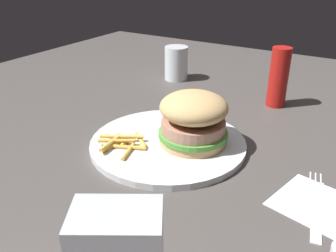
{
  "coord_description": "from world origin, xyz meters",
  "views": [
    {
      "loc": [
        -0.53,
        -0.28,
        0.33
      ],
      "look_at": [
        -0.02,
        0.03,
        0.04
      ],
      "focal_mm": 38.62,
      "sensor_mm": 36.0,
      "label": 1
    }
  ],
  "objects_px": {
    "plate": "(168,143)",
    "napkin": "(316,203)",
    "drink_glass": "(176,65)",
    "fork": "(316,201)",
    "sandwich": "(193,119)",
    "ketchup_bottle": "(279,77)",
    "fries_pile": "(122,142)"
  },
  "relations": [
    {
      "from": "sandwich",
      "to": "ketchup_bottle",
      "type": "relative_size",
      "value": 0.91
    },
    {
      "from": "plate",
      "to": "drink_glass",
      "type": "height_order",
      "value": "drink_glass"
    },
    {
      "from": "fork",
      "to": "ketchup_bottle",
      "type": "xyz_separation_m",
      "value": [
        0.34,
        0.16,
        0.07
      ]
    },
    {
      "from": "sandwich",
      "to": "drink_glass",
      "type": "height_order",
      "value": "sandwich"
    },
    {
      "from": "fries_pile",
      "to": "napkin",
      "type": "distance_m",
      "value": 0.34
    },
    {
      "from": "fork",
      "to": "drink_glass",
      "type": "height_order",
      "value": "drink_glass"
    },
    {
      "from": "napkin",
      "to": "fork",
      "type": "distance_m",
      "value": 0.0
    },
    {
      "from": "plate",
      "to": "napkin",
      "type": "height_order",
      "value": "plate"
    },
    {
      "from": "napkin",
      "to": "sandwich",
      "type": "bearing_deg",
      "value": 77.05
    },
    {
      "from": "plate",
      "to": "fork",
      "type": "relative_size",
      "value": 1.69
    },
    {
      "from": "fries_pile",
      "to": "napkin",
      "type": "relative_size",
      "value": 0.89
    },
    {
      "from": "fries_pile",
      "to": "fork",
      "type": "bearing_deg",
      "value": -85.73
    },
    {
      "from": "fork",
      "to": "plate",
      "type": "bearing_deg",
      "value": 82.84
    },
    {
      "from": "fries_pile",
      "to": "ketchup_bottle",
      "type": "relative_size",
      "value": 0.7
    },
    {
      "from": "sandwich",
      "to": "ketchup_bottle",
      "type": "bearing_deg",
      "value": -13.41
    },
    {
      "from": "plate",
      "to": "napkin",
      "type": "distance_m",
      "value": 0.28
    },
    {
      "from": "sandwich",
      "to": "fork",
      "type": "xyz_separation_m",
      "value": [
        -0.05,
        -0.23,
        -0.06
      ]
    },
    {
      "from": "ketchup_bottle",
      "to": "plate",
      "type": "bearing_deg",
      "value": 159.87
    },
    {
      "from": "plate",
      "to": "drink_glass",
      "type": "bearing_deg",
      "value": 28.26
    },
    {
      "from": "ketchup_bottle",
      "to": "napkin",
      "type": "bearing_deg",
      "value": -154.56
    },
    {
      "from": "napkin",
      "to": "ketchup_bottle",
      "type": "distance_m",
      "value": 0.39
    },
    {
      "from": "sandwich",
      "to": "drink_glass",
      "type": "relative_size",
      "value": 1.36
    },
    {
      "from": "fork",
      "to": "sandwich",
      "type": "bearing_deg",
      "value": 77.4
    },
    {
      "from": "fries_pile",
      "to": "ketchup_bottle",
      "type": "distance_m",
      "value": 0.41
    },
    {
      "from": "fries_pile",
      "to": "ketchup_bottle",
      "type": "height_order",
      "value": "ketchup_bottle"
    },
    {
      "from": "fries_pile",
      "to": "fork",
      "type": "xyz_separation_m",
      "value": [
        0.03,
        -0.34,
        -0.01
      ]
    },
    {
      "from": "ketchup_bottle",
      "to": "sandwich",
      "type": "bearing_deg",
      "value": 166.59
    },
    {
      "from": "sandwich",
      "to": "napkin",
      "type": "relative_size",
      "value": 1.16
    },
    {
      "from": "napkin",
      "to": "plate",
      "type": "bearing_deg",
      "value": 82.53
    },
    {
      "from": "fork",
      "to": "drink_glass",
      "type": "bearing_deg",
      "value": 50.14
    },
    {
      "from": "sandwich",
      "to": "drink_glass",
      "type": "bearing_deg",
      "value": 34.76
    },
    {
      "from": "napkin",
      "to": "fork",
      "type": "height_order",
      "value": "fork"
    }
  ]
}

